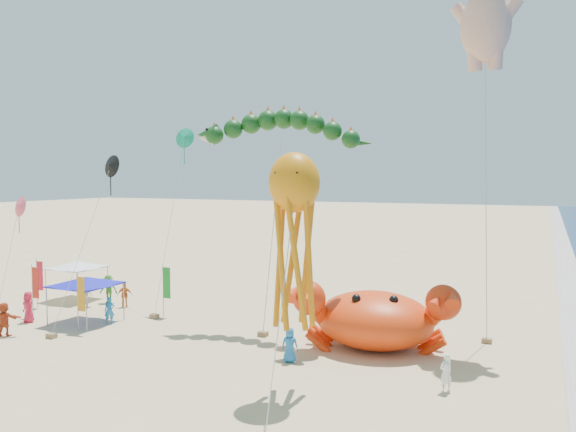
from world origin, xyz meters
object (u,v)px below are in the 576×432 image
object	(u,v)px
canopy_blue	(86,281)
canopy_white	(77,265)
crab_inflatable	(374,318)
cherub_kite	(486,12)
octopus_kite	(294,226)
dragon_kite	(279,134)

from	to	relation	value
canopy_blue	canopy_white	bearing A→B (deg)	139.47
crab_inflatable	canopy_blue	bearing A→B (deg)	-172.46
cherub_kite	canopy_white	size ratio (longest dim) A/B	5.66
crab_inflatable	octopus_kite	size ratio (longest dim) A/B	0.84
cherub_kite	canopy_white	distance (m)	30.13
dragon_kite	canopy_white	world-z (taller)	dragon_kite
octopus_kite	cherub_kite	bearing A→B (deg)	60.04
crab_inflatable	dragon_kite	distance (m)	11.16
cherub_kite	octopus_kite	size ratio (longest dim) A/B	2.04
dragon_kite	cherub_kite	bearing A→B (deg)	11.35
dragon_kite	octopus_kite	xyz separation A→B (m)	(4.59, -8.15, -4.31)
dragon_kite	canopy_blue	world-z (taller)	dragon_kite
crab_inflatable	octopus_kite	bearing A→B (deg)	-101.34
octopus_kite	canopy_blue	bearing A→B (deg)	163.79
crab_inflatable	dragon_kite	size ratio (longest dim) A/B	0.67
cherub_kite	canopy_white	bearing A→B (deg)	-177.14
canopy_blue	cherub_kite	bearing A→B (deg)	15.23
dragon_kite	octopus_kite	size ratio (longest dim) A/B	1.26
dragon_kite	canopy_white	bearing A→B (deg)	177.19
crab_inflatable	canopy_white	size ratio (longest dim) A/B	2.34
canopy_white	crab_inflatable	bearing A→B (deg)	-5.88
dragon_kite	crab_inflatable	bearing A→B (deg)	-13.95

